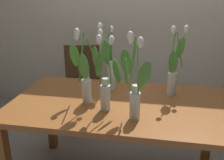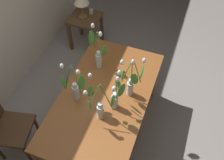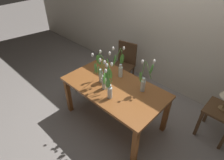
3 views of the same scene
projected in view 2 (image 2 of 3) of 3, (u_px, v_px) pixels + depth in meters
The scene contains 10 objects.
ground_plane at pixel (105, 130), 3.18m from camera, with size 18.00×18.00×0.00m, color gray.
dining_table at pixel (104, 101), 2.67m from camera, with size 1.60×0.90×0.74m.
tulip_vase_0 at pixel (99, 105), 2.29m from camera, with size 0.24×0.30×0.56m.
tulip_vase_1 at pixel (99, 54), 2.73m from camera, with size 0.14×0.24×0.54m.
tulip_vase_2 at pixel (75, 88), 2.45m from camera, with size 0.12×0.25×0.55m.
tulip_vase_3 at pixel (116, 96), 2.39m from camera, with size 0.19×0.15×0.52m.
tulip_vase_4 at pixel (131, 82), 2.45m from camera, with size 0.23×0.22×0.56m.
dining_chair at pixel (3, 125), 2.64m from camera, with size 0.48×0.48×0.93m.
side_table at pixel (85, 23), 3.83m from camera, with size 0.44×0.44×0.55m.
pillar_candle at pixel (91, 11), 3.76m from camera, with size 0.06×0.06×0.07m, color beige.
Camera 2 is at (-1.36, -0.60, 2.88)m, focal length 40.19 mm.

